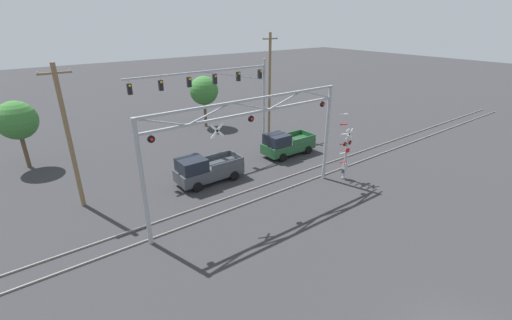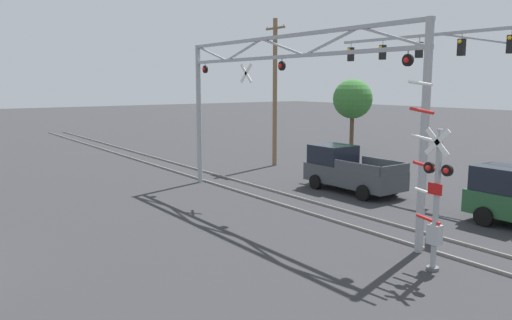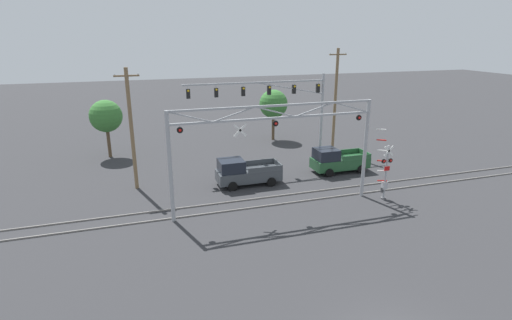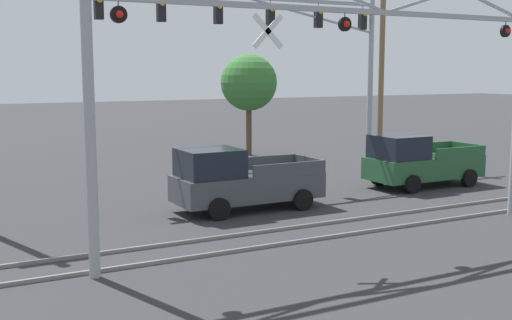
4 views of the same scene
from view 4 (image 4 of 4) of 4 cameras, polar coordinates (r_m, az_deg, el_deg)
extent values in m
cube|color=gray|center=(18.48, 7.03, -6.73)|extent=(80.00, 0.08, 0.10)
cube|color=gray|center=(19.63, 4.59, -5.83)|extent=(80.00, 0.08, 0.10)
cylinder|color=#9EA0A5|center=(14.73, -14.57, 3.34)|extent=(0.26, 0.26, 7.18)
cube|color=#9EA0A5|center=(17.73, 7.92, 13.03)|extent=(14.07, 0.14, 0.14)
cube|color=#9EA0A5|center=(19.52, 14.69, 13.56)|extent=(2.79, 0.08, 0.88)
cube|color=#9EA0A5|center=(21.48, 20.23, 12.79)|extent=(2.79, 0.08, 0.88)
cylinder|color=black|center=(14.93, -12.12, 12.53)|extent=(0.38, 0.10, 0.38)
sphere|color=red|center=(14.87, -12.04, 12.56)|extent=(0.18, 0.18, 0.18)
cylinder|color=#9EA0A5|center=(14.95, -12.14, 13.45)|extent=(0.04, 0.04, 0.10)
cylinder|color=black|center=(17.70, 7.89, 11.87)|extent=(0.38, 0.10, 0.38)
sphere|color=red|center=(17.65, 8.03, 11.88)|extent=(0.18, 0.18, 0.18)
cylinder|color=#9EA0A5|center=(17.72, 7.91, 12.64)|extent=(0.04, 0.04, 0.10)
cylinder|color=black|center=(21.92, 21.28, 10.63)|extent=(0.38, 0.10, 0.38)
sphere|color=red|center=(21.87, 21.42, 10.63)|extent=(0.18, 0.18, 0.18)
cylinder|color=#9EA0A5|center=(21.93, 21.31, 11.26)|extent=(0.04, 0.04, 0.10)
cube|color=white|center=(16.29, 1.07, 11.38)|extent=(0.88, 0.03, 0.88)
cube|color=white|center=(16.29, 1.07, 11.38)|extent=(0.88, 0.03, 0.88)
cylinder|color=black|center=(16.27, 1.12, 11.38)|extent=(0.04, 0.04, 0.02)
cylinder|color=#9EA0A5|center=(29.17, 10.11, 6.57)|extent=(0.24, 0.24, 8.18)
cube|color=#9EA0A5|center=(27.42, 4.98, 12.63)|extent=(6.29, 0.08, 1.28)
cube|color=black|center=(23.74, -13.81, 12.97)|extent=(0.30, 0.26, 0.77)
sphere|color=yellow|center=(23.61, -13.73, 13.63)|extent=(0.18, 0.18, 0.18)
cube|color=black|center=(24.44, -8.43, 12.96)|extent=(0.30, 0.26, 0.77)
sphere|color=yellow|center=(24.30, -8.30, 13.60)|extent=(0.18, 0.18, 0.18)
cylinder|color=#9EA0A5|center=(25.37, -3.39, 14.05)|extent=(0.04, 0.04, 0.30)
cube|color=black|center=(25.32, -3.38, 12.85)|extent=(0.30, 0.26, 0.77)
sphere|color=yellow|center=(25.19, -3.22, 13.46)|extent=(0.18, 0.18, 0.18)
cylinder|color=#9EA0A5|center=(26.43, 1.29, 13.82)|extent=(0.04, 0.04, 0.30)
cube|color=black|center=(26.38, 1.29, 12.66)|extent=(0.30, 0.26, 0.77)
sphere|color=yellow|center=(26.26, 1.47, 13.24)|extent=(0.18, 0.18, 0.18)
cylinder|color=#9EA0A5|center=(27.64, 5.58, 13.52)|extent=(0.04, 0.04, 0.30)
cube|color=black|center=(27.59, 5.56, 12.41)|extent=(0.30, 0.26, 0.77)
sphere|color=yellow|center=(27.48, 5.77, 12.96)|extent=(0.18, 0.18, 0.18)
cylinder|color=#9EA0A5|center=(28.98, 9.47, 13.19)|extent=(0.04, 0.04, 0.30)
cube|color=black|center=(28.94, 9.45, 12.13)|extent=(0.30, 0.26, 0.77)
sphere|color=yellow|center=(28.83, 9.67, 12.65)|extent=(0.18, 0.18, 0.18)
cube|color=#3D4247|center=(21.91, -0.72, -2.35)|extent=(5.07, 1.99, 0.88)
cube|color=black|center=(21.15, -4.14, -0.26)|extent=(1.92, 1.83, 0.93)
cube|color=#3D4247|center=(21.50, 2.96, -0.81)|extent=(2.75, 0.08, 0.42)
cube|color=#3D4247|center=(23.14, 0.50, -0.18)|extent=(2.75, 0.08, 0.42)
cube|color=#3D4247|center=(23.05, 4.75, -0.24)|extent=(0.10, 1.91, 0.42)
cylinder|color=black|center=(20.43, -3.31, -4.37)|extent=(0.73, 0.24, 0.73)
cylinder|color=black|center=(22.23, -5.52, -3.39)|extent=(0.73, 0.24, 0.73)
cylinder|color=black|center=(21.91, 4.16, -3.54)|extent=(0.73, 0.24, 0.73)
cylinder|color=black|center=(23.61, 1.53, -2.70)|extent=(0.73, 0.24, 0.73)
cube|color=#23512D|center=(27.26, 14.71, -0.59)|extent=(4.93, 1.99, 0.88)
cube|color=black|center=(26.22, 12.57, 1.14)|extent=(1.87, 1.83, 0.93)
cube|color=#23512D|center=(27.22, 17.72, 0.66)|extent=(2.66, 0.08, 0.42)
cube|color=#23512D|center=(28.57, 14.97, 1.09)|extent=(2.66, 0.08, 0.42)
cube|color=#23512D|center=(28.87, 18.26, 1.03)|extent=(0.10, 1.91, 0.42)
cylinder|color=black|center=(25.57, 13.71, -2.10)|extent=(0.73, 0.24, 0.73)
cylinder|color=black|center=(27.08, 10.86, -1.47)|extent=(0.73, 0.24, 0.73)
cylinder|color=black|center=(27.69, 18.42, -1.53)|extent=(0.73, 0.24, 0.73)
cylinder|color=black|center=(29.09, 15.53, -0.98)|extent=(0.73, 0.24, 0.73)
cylinder|color=brown|center=(32.93, 11.09, 8.46)|extent=(0.28, 0.28, 10.23)
cylinder|color=brown|center=(36.10, -0.64, 2.78)|extent=(0.32, 0.32, 2.99)
sphere|color=#387533|center=(35.96, -0.65, 6.91)|extent=(3.15, 3.15, 3.15)
camera|label=1|loc=(7.26, -175.90, 64.38)|focal=24.00mm
camera|label=2|loc=(26.54, 59.23, 5.22)|focal=35.00mm
camera|label=3|loc=(11.85, 145.92, 28.74)|focal=28.00mm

